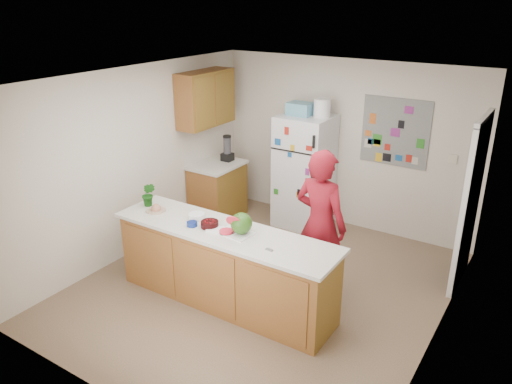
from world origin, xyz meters
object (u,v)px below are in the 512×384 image
Objects in this scene: refrigerator at (304,172)px; cherry_bowl at (210,224)px; person at (320,225)px; watermelon at (241,223)px.

refrigerator reaches higher than cherry_bowl.
person reaches higher than refrigerator.
watermelon is at bearing -78.67° from refrigerator.
watermelon is 1.18× the size of cherry_bowl.
refrigerator reaches higher than watermelon.
refrigerator is 0.95× the size of person.
refrigerator is 7.24× the size of watermelon.
person is 7.59× the size of watermelon.
cherry_bowl is (0.08, -2.41, 0.11)m from refrigerator.
watermelon is (0.47, -2.36, 0.20)m from refrigerator.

